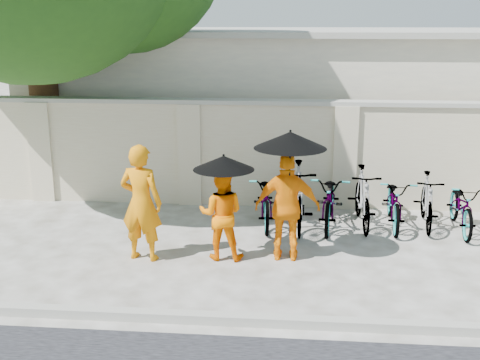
{
  "coord_description": "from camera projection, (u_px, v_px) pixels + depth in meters",
  "views": [
    {
      "loc": [
        1.01,
        -8.26,
        3.6
      ],
      "look_at": [
        0.18,
        0.93,
        1.1
      ],
      "focal_mm": 45.0,
      "sensor_mm": 36.0,
      "label": 1
    }
  ],
  "objects": [
    {
      "name": "bike_0",
      "position": [
        267.0,
        199.0,
        10.72
      ],
      "size": [
        0.77,
        1.84,
        0.94
      ],
      "primitive_type": "imported",
      "rotation": [
        0.0,
        0.0,
        0.08
      ],
      "color": "gray",
      "rests_on": "ground"
    },
    {
      "name": "kerb",
      "position": [
        206.0,
        318.0,
        7.32
      ],
      "size": [
        40.0,
        0.16,
        0.12
      ],
      "primitive_type": "cube",
      "color": "#9C9B91",
      "rests_on": "ground"
    },
    {
      "name": "compound_wall",
      "position": [
        292.0,
        156.0,
        11.69
      ],
      "size": [
        20.0,
        0.3,
        2.0
      ],
      "primitive_type": "cube",
      "color": "beige",
      "rests_on": "ground"
    },
    {
      "name": "monk_center",
      "position": [
        221.0,
        214.0,
        9.13
      ],
      "size": [
        0.71,
        0.56,
        1.43
      ],
      "primitive_type": "imported",
      "rotation": [
        0.0,
        0.0,
        3.11
      ],
      "color": "#FF7500",
      "rests_on": "ground"
    },
    {
      "name": "building_behind",
      "position": [
        334.0,
        100.0,
        15.1
      ],
      "size": [
        14.0,
        6.0,
        3.2
      ],
      "primitive_type": "cube",
      "color": "beige",
      "rests_on": "ground"
    },
    {
      "name": "bike_6",
      "position": [
        462.0,
        206.0,
        10.38
      ],
      "size": [
        0.67,
        1.72,
        0.89
      ],
      "primitive_type": "imported",
      "rotation": [
        0.0,
        0.0,
        -0.05
      ],
      "color": "gray",
      "rests_on": "ground"
    },
    {
      "name": "bike_1",
      "position": [
        299.0,
        196.0,
        10.55
      ],
      "size": [
        0.59,
        1.91,
        1.14
      ],
      "primitive_type": "imported",
      "rotation": [
        0.0,
        0.0,
        0.03
      ],
      "color": "gray",
      "rests_on": "ground"
    },
    {
      "name": "monk_right",
      "position": [
        287.0,
        207.0,
        9.05
      ],
      "size": [
        0.99,
        0.42,
        1.67
      ],
      "primitive_type": "imported",
      "rotation": [
        0.0,
        0.0,
        3.12
      ],
      "color": "orange",
      "rests_on": "ground"
    },
    {
      "name": "ground",
      "position": [
        222.0,
        267.0,
        8.97
      ],
      "size": [
        80.0,
        80.0,
        0.0
      ],
      "primitive_type": "plane",
      "color": "silver"
    },
    {
      "name": "bike_5",
      "position": [
        427.0,
        201.0,
        10.57
      ],
      "size": [
        0.61,
        1.62,
        0.95
      ],
      "primitive_type": "imported",
      "rotation": [
        0.0,
        0.0,
        -0.1
      ],
      "color": "gray",
      "rests_on": "ground"
    },
    {
      "name": "bike_2",
      "position": [
        330.0,
        199.0,
        10.6
      ],
      "size": [
        0.84,
        1.94,
        0.99
      ],
      "primitive_type": "imported",
      "rotation": [
        0.0,
        0.0,
        -0.1
      ],
      "color": "gray",
      "rests_on": "ground"
    },
    {
      "name": "parasol_center",
      "position": [
        224.0,
        163.0,
        8.83
      ],
      "size": [
        0.91,
        0.91,
        0.83
      ],
      "color": "black",
      "rests_on": "ground"
    },
    {
      "name": "monk_left",
      "position": [
        141.0,
        203.0,
        9.05
      ],
      "size": [
        0.72,
        0.54,
        1.8
      ],
      "primitive_type": "imported",
      "rotation": [
        0.0,
        0.0,
        2.96
      ],
      "color": "orange",
      "rests_on": "ground"
    },
    {
      "name": "bike_3",
      "position": [
        363.0,
        198.0,
        10.6
      ],
      "size": [
        0.54,
        1.76,
        1.05
      ],
      "primitive_type": "imported",
      "rotation": [
        0.0,
        0.0,
        0.02
      ],
      "color": "gray",
      "rests_on": "ground"
    },
    {
      "name": "parasol_right",
      "position": [
        290.0,
        140.0,
        8.7
      ],
      "size": [
        1.07,
        1.07,
        1.06
      ],
      "color": "black",
      "rests_on": "ground"
    },
    {
      "name": "bike_4",
      "position": [
        395.0,
        202.0,
        10.6
      ],
      "size": [
        0.71,
        1.77,
        0.91
      ],
      "primitive_type": "imported",
      "rotation": [
        0.0,
        0.0,
        -0.06
      ],
      "color": "gray",
      "rests_on": "ground"
    }
  ]
}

